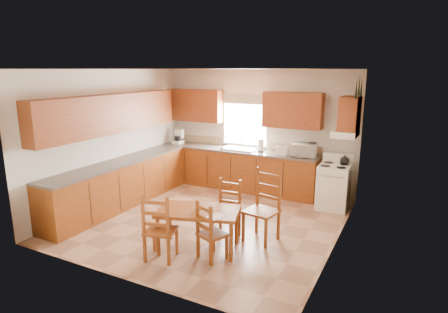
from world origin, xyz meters
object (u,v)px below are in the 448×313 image
at_px(chair_near_left, 160,226).
at_px(chair_far_right, 261,207).
at_px(stove, 333,187).
at_px(chair_near_right, 212,230).
at_px(dining_table, 198,230).
at_px(microwave, 304,150).
at_px(chair_far_left, 226,210).

height_order(chair_near_left, chair_far_right, chair_far_right).
distance_m(stove, chair_near_left, 3.67).
bearing_deg(chair_near_right, dining_table, -1.29).
xyz_separation_m(stove, microwave, (-0.70, 0.28, 0.63)).
distance_m(chair_near_right, chair_far_right, 0.97).
xyz_separation_m(chair_near_left, chair_far_left, (0.53, 1.03, -0.02)).
bearing_deg(microwave, dining_table, -119.69).
bearing_deg(chair_near_left, chair_near_right, -167.51).
height_order(dining_table, chair_far_right, chair_far_right).
bearing_deg(chair_near_right, chair_far_right, -92.34).
xyz_separation_m(chair_near_left, chair_near_right, (0.66, 0.34, -0.06)).
bearing_deg(stove, dining_table, -119.61).
relative_size(dining_table, chair_near_left, 1.21).
distance_m(chair_near_left, chair_near_right, 0.75).
distance_m(microwave, chair_near_left, 3.69).
bearing_deg(chair_near_left, microwave, -122.31).
bearing_deg(microwave, chair_near_right, -113.46).
bearing_deg(dining_table, chair_near_left, -142.90).
relative_size(dining_table, chair_far_right, 1.06).
bearing_deg(stove, chair_near_left, -120.76).
height_order(dining_table, chair_far_left, chair_far_left).
distance_m(stove, chair_far_right, 2.12).
bearing_deg(dining_table, microwave, 58.21).
height_order(stove, chair_near_left, chair_near_left).
bearing_deg(chair_far_right, dining_table, -124.76).
relative_size(chair_far_left, chair_far_right, 0.84).
xyz_separation_m(chair_near_right, chair_far_left, (-0.13, 0.69, 0.04)).
height_order(stove, chair_far_right, chair_far_right).
bearing_deg(chair_near_left, chair_far_right, -146.14).
height_order(stove, microwave, microwave).
relative_size(stove, chair_near_left, 0.87).
bearing_deg(chair_near_right, chair_near_left, 50.00).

